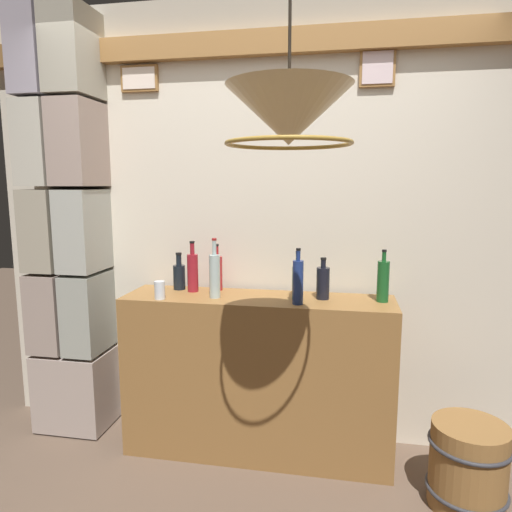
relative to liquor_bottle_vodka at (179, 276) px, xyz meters
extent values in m
cube|color=beige|center=(0.52, 0.17, 0.30)|extent=(3.56, 0.08, 2.70)
cube|color=olive|center=(0.52, 0.11, 1.37)|extent=(3.56, 0.10, 0.14)
cube|color=olive|center=(-0.27, 0.12, 1.21)|extent=(0.24, 0.03, 0.16)
cube|color=beige|center=(-0.27, 0.10, 1.21)|extent=(0.21, 0.01, 0.13)
cube|color=olive|center=(1.16, 0.12, 1.21)|extent=(0.20, 0.03, 0.20)
cube|color=beige|center=(1.16, 0.10, 1.21)|extent=(0.17, 0.01, 0.17)
cube|color=#A39288|center=(-0.73, -0.01, -0.79)|extent=(0.46, 0.40, 0.51)
cube|color=gray|center=(-0.85, -0.01, -0.26)|extent=(0.23, 0.40, 0.51)
cube|color=gray|center=(-0.61, -0.01, -0.26)|extent=(0.21, 0.40, 0.51)
cube|color=gray|center=(-0.85, -0.01, 0.27)|extent=(0.22, 0.40, 0.51)
cube|color=#A4A79C|center=(-0.61, -0.01, 0.27)|extent=(0.21, 0.40, 0.51)
cube|color=#B5B0A0|center=(-0.85, -0.01, 0.80)|extent=(0.21, 0.40, 0.51)
cube|color=gray|center=(-0.61, -0.01, 0.80)|extent=(0.23, 0.40, 0.51)
cube|color=#978F9C|center=(-0.85, -0.01, 1.33)|extent=(0.20, 0.40, 0.51)
cube|color=#9F9987|center=(-0.61, -0.01, 1.33)|extent=(0.24, 0.40, 0.51)
cube|color=olive|center=(0.52, -0.11, -0.57)|extent=(1.57, 0.40, 0.96)
cylinder|color=black|center=(0.00, 0.00, -0.01)|extent=(0.07, 0.07, 0.15)
cylinder|color=black|center=(0.00, 0.00, 0.10)|extent=(0.03, 0.03, 0.07)
cylinder|color=black|center=(0.00, 0.00, 0.14)|extent=(0.04, 0.04, 0.01)
cylinder|color=black|center=(0.89, -0.08, 0.00)|extent=(0.07, 0.07, 0.18)
cylinder|color=black|center=(0.89, -0.08, 0.12)|extent=(0.03, 0.03, 0.05)
cylinder|color=black|center=(0.89, -0.08, 0.15)|extent=(0.03, 0.03, 0.01)
cylinder|color=#185025|center=(0.75, -0.11, 0.01)|extent=(0.06, 0.06, 0.19)
cylinder|color=#185025|center=(0.75, -0.11, 0.14)|extent=(0.02, 0.02, 0.08)
cylinder|color=black|center=(0.75, -0.11, 0.18)|extent=(0.02, 0.02, 0.01)
cylinder|color=navy|center=(0.76, -0.22, 0.03)|extent=(0.06, 0.06, 0.24)
cylinder|color=navy|center=(0.76, -0.22, 0.18)|extent=(0.02, 0.02, 0.06)
cylinder|color=black|center=(0.76, -0.22, 0.22)|extent=(0.03, 0.03, 0.01)
cylinder|color=maroon|center=(0.23, 0.02, 0.02)|extent=(0.07, 0.07, 0.21)
cylinder|color=maroon|center=(0.23, 0.02, 0.15)|extent=(0.03, 0.03, 0.07)
cylinder|color=black|center=(0.23, 0.02, 0.19)|extent=(0.03, 0.03, 0.01)
cylinder|color=#195523|center=(1.22, -0.08, 0.03)|extent=(0.07, 0.07, 0.23)
cylinder|color=#195523|center=(1.22, -0.08, 0.17)|extent=(0.02, 0.02, 0.05)
cylinder|color=black|center=(1.22, -0.08, 0.20)|extent=(0.03, 0.03, 0.01)
cylinder|color=#A8BEBC|center=(0.27, -0.16, 0.04)|extent=(0.06, 0.06, 0.25)
cylinder|color=#A8BEBC|center=(0.27, -0.16, 0.20)|extent=(0.02, 0.02, 0.08)
cylinder|color=maroon|center=(0.27, -0.16, 0.25)|extent=(0.03, 0.03, 0.01)
cylinder|color=maroon|center=(0.10, -0.04, 0.03)|extent=(0.07, 0.07, 0.23)
cylinder|color=maroon|center=(0.10, -0.04, 0.18)|extent=(0.03, 0.03, 0.07)
cylinder|color=black|center=(0.10, -0.04, 0.22)|extent=(0.03, 0.03, 0.01)
cylinder|color=silver|center=(-0.02, -0.26, -0.04)|extent=(0.06, 0.06, 0.10)
cone|color=beige|center=(0.78, -0.92, 0.81)|extent=(0.47, 0.47, 0.22)
cylinder|color=black|center=(0.78, -0.92, 1.10)|extent=(0.01, 0.01, 0.35)
torus|color=#AD8433|center=(0.78, -0.92, 0.71)|extent=(0.48, 0.48, 0.02)
cylinder|color=olive|center=(1.64, -0.40, -0.83)|extent=(0.37, 0.37, 0.44)
torus|color=#333338|center=(1.64, -0.40, -0.71)|extent=(0.40, 0.40, 0.02)
torus|color=#333338|center=(1.64, -0.40, -0.95)|extent=(0.40, 0.40, 0.02)
camera|label=1|loc=(0.98, -2.67, 0.56)|focal=32.29mm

